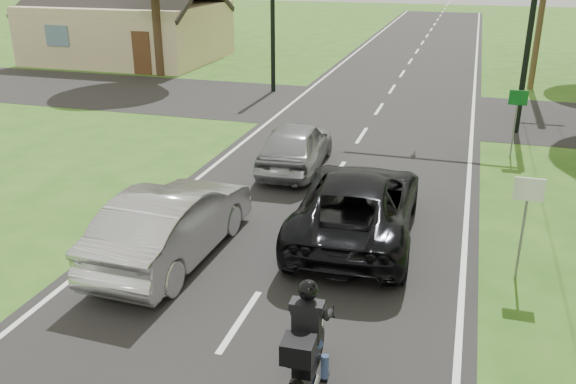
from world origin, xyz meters
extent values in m
plane|color=#2A5718|center=(0.00, 0.00, 0.00)|extent=(140.00, 140.00, 0.00)
cube|color=black|center=(0.00, 10.00, 0.01)|extent=(8.00, 100.00, 0.01)
cube|color=black|center=(0.00, 16.00, 0.01)|extent=(60.00, 7.00, 0.01)
torus|color=black|center=(1.55, -0.66, 0.33)|extent=(0.16, 0.66, 0.65)
cube|color=black|center=(1.58, -1.30, 0.62)|extent=(0.31, 0.95, 0.30)
sphere|color=black|center=(1.57, -1.05, 0.80)|extent=(0.34, 0.34, 0.34)
cube|color=black|center=(1.59, -1.64, 0.80)|extent=(0.36, 0.56, 0.10)
cylinder|color=black|center=(1.56, -0.86, 0.98)|extent=(0.61, 0.06, 0.04)
cube|color=black|center=(1.60, -1.94, 1.10)|extent=(0.45, 0.41, 0.32)
cube|color=black|center=(1.58, -1.45, 1.23)|extent=(0.40, 0.23, 0.59)
sphere|color=black|center=(1.58, -1.38, 1.69)|extent=(0.30, 0.30, 0.30)
cylinder|color=navy|center=(1.35, -1.13, 0.23)|extent=(0.12, 0.12, 0.44)
cylinder|color=navy|center=(1.79, -1.11, 0.23)|extent=(0.12, 0.12, 0.44)
imported|color=black|center=(1.30, 4.00, 0.78)|extent=(2.80, 5.62, 1.53)
imported|color=#B2B2B7|center=(-2.19, 1.87, 0.80)|extent=(1.79, 4.80, 1.57)
imported|color=#929499|center=(-1.27, 8.02, 0.73)|extent=(1.93, 4.29, 1.43)
cylinder|color=black|center=(5.20, 14.00, 3.00)|extent=(0.20, 0.20, 6.00)
cylinder|color=black|center=(-5.20, 18.00, 3.00)|extent=(0.20, 0.20, 6.00)
cylinder|color=slate|center=(4.70, 3.00, 1.00)|extent=(0.05, 0.05, 2.00)
cube|color=silver|center=(4.70, 2.97, 1.90)|extent=(0.55, 0.04, 0.45)
cylinder|color=slate|center=(4.90, 11.00, 1.00)|extent=(0.05, 0.05, 2.00)
cube|color=#0C591E|center=(4.90, 10.97, 1.90)|extent=(0.55, 0.04, 0.45)
cylinder|color=#332316|center=(-12.00, 20.00, 3.08)|extent=(0.44, 0.44, 6.16)
cube|color=tan|center=(-16.00, 24.00, 1.60)|extent=(10.00, 8.00, 3.20)
camera|label=1|loc=(3.40, -8.46, 6.06)|focal=38.00mm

